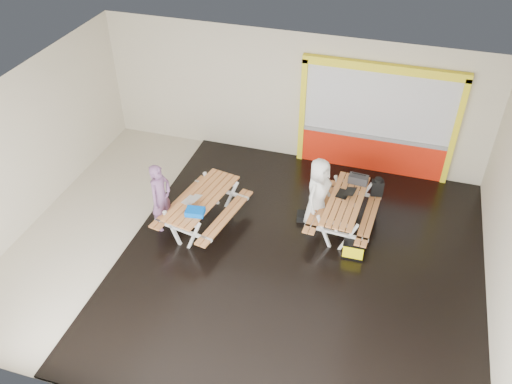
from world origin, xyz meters
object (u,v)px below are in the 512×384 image
(toolbox, at_px, (358,179))
(backpack, at_px, (377,187))
(laptop_right, at_px, (345,193))
(person_right, at_px, (318,192))
(person_left, at_px, (161,197))
(dark_case, at_px, (306,217))
(laptop_left, at_px, (191,200))
(blue_pouch, at_px, (195,212))
(fluke_bag, at_px, (354,249))
(picnic_table_left, at_px, (202,204))
(picnic_table_right, at_px, (345,206))

(toolbox, bearing_deg, backpack, 8.91)
(laptop_right, bearing_deg, person_right, -166.51)
(person_left, height_order, backpack, person_left)
(backpack, xyz_separation_m, dark_case, (-1.48, -0.79, -0.62))
(person_left, bearing_deg, laptop_left, -67.88)
(blue_pouch, bearing_deg, fluke_bag, 9.43)
(person_right, distance_m, backpack, 1.46)
(laptop_right, bearing_deg, person_left, -160.61)
(person_right, distance_m, fluke_bag, 1.50)
(toolbox, bearing_deg, person_right, -139.53)
(picnic_table_left, bearing_deg, fluke_bag, -0.52)
(person_right, relative_size, laptop_left, 3.92)
(picnic_table_left, bearing_deg, laptop_left, -126.04)
(picnic_table_right, xyz_separation_m, dark_case, (-0.87, -0.02, -0.50))
(blue_pouch, relative_size, dark_case, 0.98)
(backpack, bearing_deg, picnic_table_right, -128.45)
(person_right, bearing_deg, toolbox, -33.05)
(toolbox, distance_m, backpack, 0.48)
(picnic_table_left, bearing_deg, laptop_right, 19.04)
(person_right, bearing_deg, picnic_table_right, -75.50)
(person_left, bearing_deg, picnic_table_left, -55.72)
(toolbox, height_order, fluke_bag, toolbox)
(picnic_table_right, bearing_deg, person_right, 178.02)
(picnic_table_right, xyz_separation_m, laptop_right, (-0.04, 0.16, 0.25))
(person_left, xyz_separation_m, person_right, (3.28, 1.22, -0.03))
(dark_case, bearing_deg, person_left, -158.77)
(laptop_left, height_order, dark_case, laptop_left)
(person_left, xyz_separation_m, toolbox, (4.07, 1.90, 0.03))
(fluke_bag, bearing_deg, laptop_right, 111.13)
(person_left, bearing_deg, backpack, -52.83)
(laptop_right, relative_size, blue_pouch, 1.13)
(person_left, bearing_deg, laptop_right, -56.97)
(picnic_table_right, height_order, person_right, person_right)
(laptop_left, distance_m, blue_pouch, 0.44)
(person_right, relative_size, backpack, 3.73)
(picnic_table_left, height_order, toolbox, toolbox)
(picnic_table_left, distance_m, laptop_right, 3.21)
(person_left, distance_m, fluke_bag, 4.34)
(person_left, height_order, laptop_left, person_left)
(picnic_table_left, relative_size, laptop_left, 5.42)
(picnic_table_right, height_order, person_left, person_left)
(person_right, xyz_separation_m, backpack, (1.24, 0.75, -0.11))
(blue_pouch, distance_m, fluke_bag, 3.47)
(person_right, bearing_deg, backpack, -42.47)
(blue_pouch, distance_m, dark_case, 2.68)
(laptop_right, height_order, dark_case, laptop_right)
(person_left, relative_size, backpack, 3.60)
(picnic_table_left, distance_m, dark_case, 2.42)
(person_right, bearing_deg, person_left, 126.89)
(picnic_table_left, xyz_separation_m, fluke_bag, (3.44, -0.03, -0.41))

